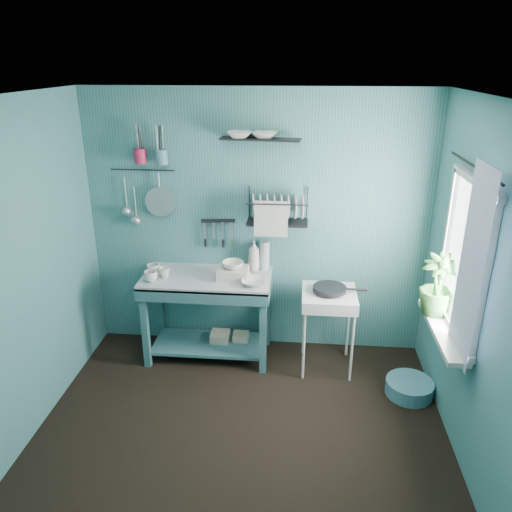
# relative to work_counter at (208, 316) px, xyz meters

# --- Properties ---
(floor) EXTENTS (3.20, 3.20, 0.00)m
(floor) POSITION_rel_work_counter_xyz_m (0.44, -1.20, -0.42)
(floor) COLOR black
(floor) RESTS_ON ground
(ceiling) EXTENTS (3.20, 3.20, 0.00)m
(ceiling) POSITION_rel_work_counter_xyz_m (0.44, -1.20, 2.08)
(ceiling) COLOR silver
(ceiling) RESTS_ON ground
(wall_back) EXTENTS (3.20, 0.00, 3.20)m
(wall_back) POSITION_rel_work_counter_xyz_m (0.44, 0.30, 0.83)
(wall_back) COLOR #356B6C
(wall_back) RESTS_ON ground
(wall_front) EXTENTS (3.20, 0.00, 3.20)m
(wall_front) POSITION_rel_work_counter_xyz_m (0.44, -2.70, 0.83)
(wall_front) COLOR #356B6C
(wall_front) RESTS_ON ground
(wall_left) EXTENTS (0.00, 3.00, 3.00)m
(wall_left) POSITION_rel_work_counter_xyz_m (-1.16, -1.20, 0.83)
(wall_left) COLOR #356B6C
(wall_left) RESTS_ON ground
(wall_right) EXTENTS (0.00, 3.00, 3.00)m
(wall_right) POSITION_rel_work_counter_xyz_m (2.04, -1.20, 0.83)
(wall_right) COLOR #356B6C
(wall_right) RESTS_ON ground
(work_counter) EXTENTS (1.23, 0.68, 0.84)m
(work_counter) POSITION_rel_work_counter_xyz_m (0.00, 0.00, 0.00)
(work_counter) COLOR #2E5A60
(work_counter) RESTS_ON floor
(mug_left) EXTENTS (0.12, 0.12, 0.10)m
(mug_left) POSITION_rel_work_counter_xyz_m (-0.48, -0.16, 0.47)
(mug_left) COLOR beige
(mug_left) RESTS_ON work_counter
(mug_mid) EXTENTS (0.14, 0.14, 0.09)m
(mug_mid) POSITION_rel_work_counter_xyz_m (-0.38, -0.06, 0.47)
(mug_mid) COLOR beige
(mug_mid) RESTS_ON work_counter
(mug_right) EXTENTS (0.17, 0.17, 0.10)m
(mug_right) POSITION_rel_work_counter_xyz_m (-0.50, 0.00, 0.47)
(mug_right) COLOR beige
(mug_right) RESTS_ON work_counter
(wash_tub) EXTENTS (0.28, 0.22, 0.10)m
(wash_tub) POSITION_rel_work_counter_xyz_m (0.25, -0.02, 0.47)
(wash_tub) COLOR #BBB5AB
(wash_tub) RESTS_ON work_counter
(tub_bowl) EXTENTS (0.19, 0.19, 0.06)m
(tub_bowl) POSITION_rel_work_counter_xyz_m (0.25, -0.02, 0.55)
(tub_bowl) COLOR beige
(tub_bowl) RESTS_ON wash_tub
(soap_bottle) EXTENTS (0.12, 0.12, 0.30)m
(soap_bottle) POSITION_rel_work_counter_xyz_m (0.42, 0.20, 0.57)
(soap_bottle) COLOR #BBB5AB
(soap_bottle) RESTS_ON work_counter
(water_bottle) EXTENTS (0.09, 0.09, 0.28)m
(water_bottle) POSITION_rel_work_counter_xyz_m (0.52, 0.22, 0.56)
(water_bottle) COLOR #A0ADB2
(water_bottle) RESTS_ON work_counter
(counter_bowl) EXTENTS (0.22, 0.22, 0.05)m
(counter_bowl) POSITION_rel_work_counter_xyz_m (0.45, -0.15, 0.45)
(counter_bowl) COLOR beige
(counter_bowl) RESTS_ON work_counter
(hotplate_stand) EXTENTS (0.49, 0.49, 0.77)m
(hotplate_stand) POSITION_rel_work_counter_xyz_m (1.13, -0.10, -0.03)
(hotplate_stand) COLOR silver
(hotplate_stand) RESTS_ON floor
(frying_pan) EXTENTS (0.30, 0.30, 0.03)m
(frying_pan) POSITION_rel_work_counter_xyz_m (1.13, -0.10, 0.39)
(frying_pan) COLOR black
(frying_pan) RESTS_ON hotplate_stand
(knife_strip) EXTENTS (0.32, 0.06, 0.03)m
(knife_strip) POSITION_rel_work_counter_xyz_m (0.08, 0.27, 0.87)
(knife_strip) COLOR black
(knife_strip) RESTS_ON wall_back
(dish_rack) EXTENTS (0.58, 0.31, 0.32)m
(dish_rack) POSITION_rel_work_counter_xyz_m (0.64, 0.17, 1.06)
(dish_rack) COLOR black
(dish_rack) RESTS_ON wall_back
(upper_shelf) EXTENTS (0.72, 0.26, 0.01)m
(upper_shelf) POSITION_rel_work_counter_xyz_m (0.48, 0.20, 1.65)
(upper_shelf) COLOR black
(upper_shelf) RESTS_ON wall_back
(shelf_bowl_left) EXTENTS (0.23, 0.23, 0.05)m
(shelf_bowl_left) POSITION_rel_work_counter_xyz_m (0.30, 0.20, 1.67)
(shelf_bowl_left) COLOR beige
(shelf_bowl_left) RESTS_ON upper_shelf
(shelf_bowl_right) EXTENTS (0.25, 0.25, 0.05)m
(shelf_bowl_right) POSITION_rel_work_counter_xyz_m (0.52, 0.20, 1.60)
(shelf_bowl_right) COLOR beige
(shelf_bowl_right) RESTS_ON upper_shelf
(utensil_cup_magenta) EXTENTS (0.11, 0.11, 0.13)m
(utensil_cup_magenta) POSITION_rel_work_counter_xyz_m (-0.61, 0.22, 1.48)
(utensil_cup_magenta) COLOR #9C1C3E
(utensil_cup_magenta) RESTS_ON wall_back
(utensil_cup_teal) EXTENTS (0.11, 0.11, 0.13)m
(utensil_cup_teal) POSITION_rel_work_counter_xyz_m (-0.41, 0.22, 1.48)
(utensil_cup_teal) COLOR teal
(utensil_cup_teal) RESTS_ON wall_back
(colander) EXTENTS (0.28, 0.03, 0.28)m
(colander) POSITION_rel_work_counter_xyz_m (-0.46, 0.25, 1.05)
(colander) COLOR #B0B1B8
(colander) RESTS_ON wall_back
(ladle_outer) EXTENTS (0.01, 0.01, 0.30)m
(ladle_outer) POSITION_rel_work_counter_xyz_m (-0.79, 0.26, 1.13)
(ladle_outer) COLOR #B0B1B8
(ladle_outer) RESTS_ON wall_back
(ladle_inner) EXTENTS (0.01, 0.01, 0.30)m
(ladle_inner) POSITION_rel_work_counter_xyz_m (-0.71, 0.26, 1.03)
(ladle_inner) COLOR #B0B1B8
(ladle_inner) RESTS_ON wall_back
(hook_rail) EXTENTS (0.60, 0.01, 0.01)m
(hook_rail) POSITION_rel_work_counter_xyz_m (-0.61, 0.27, 1.34)
(hook_rail) COLOR black
(hook_rail) RESTS_ON wall_back
(window_glass) EXTENTS (0.00, 1.10, 1.10)m
(window_glass) POSITION_rel_work_counter_xyz_m (2.03, -0.75, 0.98)
(window_glass) COLOR white
(window_glass) RESTS_ON wall_right
(windowsill) EXTENTS (0.16, 0.95, 0.04)m
(windowsill) POSITION_rel_work_counter_xyz_m (1.94, -0.75, 0.39)
(windowsill) COLOR silver
(windowsill) RESTS_ON wall_right
(curtain) EXTENTS (0.00, 1.35, 1.35)m
(curtain) POSITION_rel_work_counter_xyz_m (1.96, -1.05, 1.03)
(curtain) COLOR silver
(curtain) RESTS_ON wall_right
(curtain_rod) EXTENTS (0.02, 1.05, 0.02)m
(curtain_rod) POSITION_rel_work_counter_xyz_m (1.98, -0.75, 1.63)
(curtain_rod) COLOR black
(curtain_rod) RESTS_ON wall_right
(potted_plant) EXTENTS (0.35, 0.35, 0.50)m
(potted_plant) POSITION_rel_work_counter_xyz_m (1.93, -0.52, 0.66)
(potted_plant) COLOR #2D6127
(potted_plant) RESTS_ON windowsill
(storage_tin_large) EXTENTS (0.18, 0.18, 0.22)m
(storage_tin_large) POSITION_rel_work_counter_xyz_m (0.10, 0.05, -0.31)
(storage_tin_large) COLOR gray
(storage_tin_large) RESTS_ON floor
(storage_tin_small) EXTENTS (0.15, 0.15, 0.20)m
(storage_tin_small) POSITION_rel_work_counter_xyz_m (0.30, 0.08, -0.32)
(storage_tin_small) COLOR gray
(storage_tin_small) RESTS_ON floor
(floor_basin) EXTENTS (0.41, 0.41, 0.13)m
(floor_basin) POSITION_rel_work_counter_xyz_m (1.84, -0.46, -0.36)
(floor_basin) COLOR teal
(floor_basin) RESTS_ON floor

